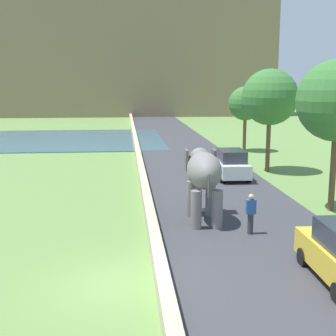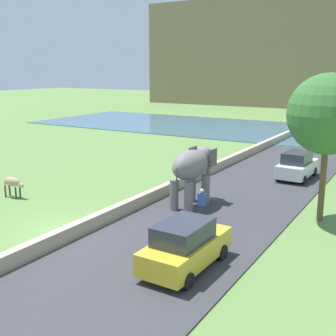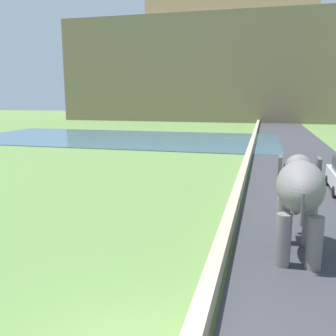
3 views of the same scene
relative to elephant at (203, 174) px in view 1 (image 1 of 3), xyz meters
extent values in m
plane|color=#608442|center=(-3.43, -5.96, -2.04)|extent=(220.00, 220.00, 0.00)
cube|color=#38383D|center=(1.57, 14.04, -2.01)|extent=(7.00, 120.00, 0.06)
cube|color=tan|center=(-2.23, 12.04, -1.72)|extent=(0.40, 110.00, 0.64)
cube|color=#897556|center=(-9.43, 72.81, 7.98)|extent=(64.00, 28.00, 20.04)
ellipsoid|color=slate|center=(-0.01, -0.22, 0.20)|extent=(1.49, 2.74, 1.50)
cylinder|color=slate|center=(-0.40, 0.67, -1.24)|extent=(0.44, 0.44, 1.60)
cylinder|color=slate|center=(0.44, 0.64, -1.24)|extent=(0.44, 0.44, 1.60)
cylinder|color=slate|center=(-0.46, -1.09, -1.24)|extent=(0.44, 0.44, 1.60)
cylinder|color=slate|center=(0.38, -1.12, -1.24)|extent=(0.44, 0.44, 1.60)
ellipsoid|color=slate|center=(0.04, 1.19, 0.39)|extent=(1.03, 0.93, 1.10)
cube|color=#575454|center=(-0.57, 1.08, 0.43)|extent=(0.14, 0.70, 0.90)
cube|color=#575454|center=(0.63, 1.04, 0.43)|extent=(0.14, 0.70, 0.90)
cylinder|color=slate|center=(0.05, 1.66, -0.50)|extent=(0.28, 0.28, 1.50)
cone|color=silver|center=(-0.17, 1.60, -0.05)|extent=(0.14, 0.56, 0.17)
cone|color=silver|center=(0.27, 1.59, -0.05)|extent=(0.14, 0.56, 0.17)
cylinder|color=#575454|center=(-0.05, -1.55, -0.15)|extent=(0.08, 0.08, 0.90)
cylinder|color=#33333D|center=(1.52, -1.95, -1.61)|extent=(0.22, 0.22, 0.85)
cube|color=#2D569E|center=(1.52, -1.95, -0.91)|extent=(0.36, 0.22, 0.56)
sphere|color=tan|center=(1.52, -1.95, -0.52)|extent=(0.22, 0.22, 0.22)
cube|color=white|center=(3.14, 8.51, -1.34)|extent=(1.80, 4.04, 0.80)
cube|color=#2D333D|center=(3.14, 8.31, -0.59)|extent=(1.50, 2.23, 0.70)
cylinder|color=black|center=(2.37, 9.83, -1.74)|extent=(0.19, 0.60, 0.60)
cylinder|color=black|center=(3.98, 9.79, -1.74)|extent=(0.19, 0.60, 0.60)
cylinder|color=black|center=(2.30, 7.24, -1.74)|extent=(0.19, 0.60, 0.60)
cylinder|color=black|center=(3.92, 7.20, -1.74)|extent=(0.19, 0.60, 0.60)
cylinder|color=black|center=(2.36, -5.10, -1.74)|extent=(0.19, 0.60, 0.60)
cylinder|color=brown|center=(6.14, 1.17, -0.18)|extent=(0.28, 0.28, 3.72)
cylinder|color=brown|center=(6.09, 10.65, -0.24)|extent=(0.28, 0.28, 3.58)
sphere|color=#387033|center=(6.09, 10.65, 2.81)|extent=(3.60, 3.60, 3.60)
cylinder|color=brown|center=(6.89, 19.75, -0.52)|extent=(0.28, 0.28, 3.03)
sphere|color=#387033|center=(6.89, 19.75, 1.99)|extent=(2.83, 2.83, 2.83)
camera|label=1|loc=(-3.21, -18.64, 3.76)|focal=49.65mm
camera|label=2|loc=(9.82, -18.77, 4.89)|focal=45.70mm
camera|label=3|loc=(-1.13, -11.64, 2.82)|focal=39.78mm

